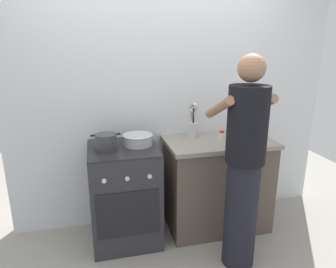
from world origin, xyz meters
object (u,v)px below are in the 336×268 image
spice_bottle (222,135)px  stove_range (125,194)px  utensil_crock (193,127)px  mixing_bowl (138,139)px  person (244,166)px  pot (106,142)px  oil_bottle (241,129)px

spice_bottle → stove_range: bearing=-179.3°
utensil_crock → mixing_bowl: bearing=-167.1°
mixing_bowl → spice_bottle: mixing_bowl is taller
utensil_crock → person: person is taller
pot → spice_bottle: 1.07m
stove_range → oil_bottle: 1.22m
stove_range → person: bearing=-32.8°
stove_range → oil_bottle: bearing=-3.7°
spice_bottle → person: bearing=-95.9°
spice_bottle → utensil_crock: bearing=148.9°
spice_bottle → pot: bearing=-177.5°
mixing_bowl → utensil_crock: size_ratio=0.82×
pot → spice_bottle: pot is taller
person → stove_range: bearing=147.2°
mixing_bowl → pot: bearing=-166.7°
stove_range → utensil_crock: utensil_crock is taller
utensil_crock → person: bearing=-75.8°
utensil_crock → spice_bottle: utensil_crock is taller
oil_bottle → person: size_ratio=0.15×
utensil_crock → oil_bottle: size_ratio=1.28×
oil_bottle → utensil_crock: bearing=150.1°
stove_range → utensil_crock: 0.89m
pot → spice_bottle: bearing=2.5°
stove_range → spice_bottle: size_ratio=10.72×
pot → spice_bottle: (1.07, 0.05, -0.03)m
stove_range → mixing_bowl: (0.14, 0.03, 0.50)m
person → spice_bottle: bearing=84.1°
person → utensil_crock: bearing=104.2°
stove_range → person: person is taller
pot → mixing_bowl: pot is taller
pot → utensil_crock: bearing=13.0°
stove_range → mixing_bowl: bearing=12.1°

